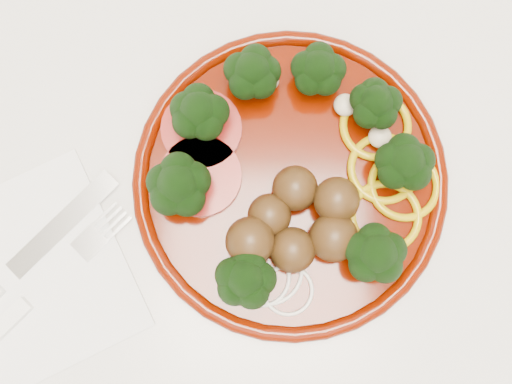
{
  "coord_description": "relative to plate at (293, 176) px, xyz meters",
  "views": [
    {
      "loc": [
        0.11,
        1.6,
        1.46
      ],
      "look_at": [
        0.11,
        1.69,
        0.92
      ],
      "focal_mm": 45.0,
      "sensor_mm": 36.0,
      "label": 1
    }
  ],
  "objects": [
    {
      "name": "fork",
      "position": [
        -0.24,
        -0.11,
        -0.01
      ],
      "size": [
        0.15,
        0.15,
        0.01
      ],
      "rotation": [
        0.0,
        0.0,
        0.77
      ],
      "color": "white",
      "rests_on": "napkin"
    },
    {
      "name": "counter",
      "position": [
        -0.14,
        0.0,
        -0.47
      ],
      "size": [
        2.4,
        0.6,
        0.9
      ],
      "color": "beige",
      "rests_on": "ground"
    },
    {
      "name": "napkin",
      "position": [
        -0.23,
        -0.08,
        -0.02
      ],
      "size": [
        0.23,
        0.23,
        0.0
      ],
      "primitive_type": "cube",
      "rotation": [
        0.0,
        0.0,
        0.44
      ],
      "color": "white",
      "rests_on": "counter"
    },
    {
      "name": "plate",
      "position": [
        0.0,
        0.0,
        0.0
      ],
      "size": [
        0.28,
        0.28,
        0.06
      ],
      "rotation": [
        0.0,
        0.0,
        -0.27
      ],
      "color": "#4C0C00",
      "rests_on": "counter"
    }
  ]
}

